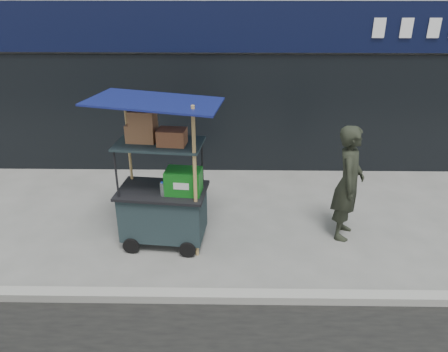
{
  "coord_description": "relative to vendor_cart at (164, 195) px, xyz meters",
  "views": [
    {
      "loc": [
        -0.5,
        -4.6,
        3.8
      ],
      "look_at": [
        -0.6,
        1.2,
        1.11
      ],
      "focal_mm": 35.0,
      "sensor_mm": 36.0,
      "label": 1
    }
  ],
  "objects": [
    {
      "name": "ground",
      "position": [
        1.49,
        -1.14,
        -0.82
      ],
      "size": [
        80.0,
        80.0,
        0.0
      ],
      "primitive_type": "plane",
      "color": "slate",
      "rests_on": "ground"
    },
    {
      "name": "curb",
      "position": [
        1.49,
        -1.34,
        -0.76
      ],
      "size": [
        80.0,
        0.18,
        0.12
      ],
      "primitive_type": "cube",
      "color": "#96978F",
      "rests_on": "ground"
    },
    {
      "name": "vendor_cart",
      "position": [
        0.0,
        0.0,
        0.0
      ],
      "size": [
        1.84,
        1.39,
        2.33
      ],
      "rotation": [
        0.0,
        0.0,
        -0.11
      ],
      "color": "#19272C",
      "rests_on": "ground"
    },
    {
      "name": "vendor_man",
      "position": [
        2.79,
        0.25,
        0.09
      ],
      "size": [
        0.63,
        0.77,
        1.82
      ],
      "primitive_type": "imported",
      "rotation": [
        0.0,
        0.0,
        1.23
      ],
      "color": "black",
      "rests_on": "ground"
    }
  ]
}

